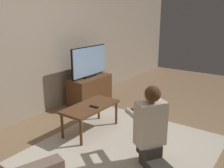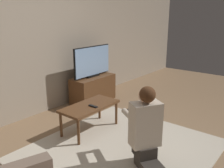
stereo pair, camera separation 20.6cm
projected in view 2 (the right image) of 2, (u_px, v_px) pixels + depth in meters
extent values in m
plane|color=#896B4C|center=(121.00, 150.00, 3.28)|extent=(10.00, 10.00, 0.00)
cube|color=tan|center=(27.00, 41.00, 4.07)|extent=(10.00, 0.06, 2.60)
cube|color=beige|center=(121.00, 150.00, 3.28)|extent=(2.30, 2.11, 0.02)
cube|color=brown|center=(93.00, 89.00, 5.00)|extent=(0.93, 0.42, 0.52)
cube|color=black|center=(93.00, 76.00, 4.92)|extent=(0.32, 0.08, 0.04)
cube|color=black|center=(92.00, 61.00, 4.85)|extent=(0.96, 0.03, 0.57)
cube|color=#8CB2E0|center=(92.00, 61.00, 4.84)|extent=(0.93, 0.04, 0.54)
cube|color=brown|center=(90.00, 106.00, 3.71)|extent=(0.91, 0.44, 0.04)
cylinder|color=brown|center=(78.00, 133.00, 3.35)|extent=(0.04, 0.04, 0.39)
cylinder|color=brown|center=(116.00, 114.00, 3.97)|extent=(0.04, 0.04, 0.39)
cylinder|color=brown|center=(61.00, 125.00, 3.57)|extent=(0.04, 0.04, 0.39)
cylinder|color=brown|center=(99.00, 108.00, 4.19)|extent=(0.04, 0.04, 0.39)
cube|color=#332D28|center=(150.00, 167.00, 2.81)|extent=(0.41, 0.48, 0.11)
cube|color=#332D28|center=(144.00, 150.00, 2.92)|extent=(0.31, 0.32, 0.14)
cube|color=#C1B29E|center=(145.00, 124.00, 2.83)|extent=(0.39, 0.35, 0.52)
sphere|color=#DBAD8E|center=(147.00, 95.00, 2.73)|extent=(0.18, 0.18, 0.18)
sphere|color=#4C2D19|center=(147.00, 95.00, 2.71)|extent=(0.18, 0.18, 0.18)
cube|color=black|center=(132.00, 110.00, 3.16)|extent=(0.13, 0.11, 0.04)
cylinder|color=#C1B29E|center=(144.00, 113.00, 3.08)|extent=(0.22, 0.29, 0.07)
cylinder|color=#C1B29E|center=(129.00, 115.00, 3.02)|extent=(0.22, 0.29, 0.07)
cube|color=black|center=(93.00, 106.00, 3.64)|extent=(0.04, 0.15, 0.02)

